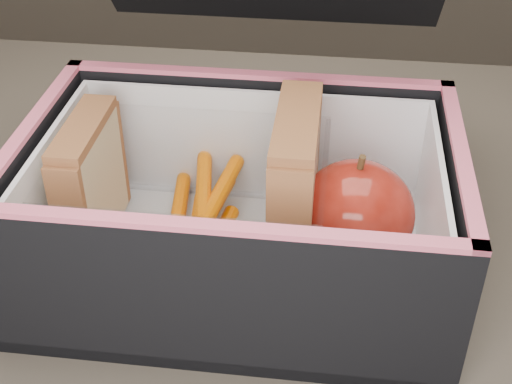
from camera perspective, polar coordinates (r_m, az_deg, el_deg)
kitchen_table at (r=0.58m, az=1.50°, el=-14.69°), size 1.20×0.80×0.75m
lunch_bag at (r=0.49m, az=-1.22°, el=-0.39°), size 0.29×0.32×0.25m
plastic_tub at (r=0.51m, az=-5.15°, el=-0.86°), size 0.19×0.13×0.08m
sandwich_left at (r=0.52m, az=-13.08°, el=0.80°), size 0.02×0.08×0.09m
sandwich_right at (r=0.49m, az=3.11°, el=0.38°), size 0.03×0.10×0.11m
carrot_sticks at (r=0.52m, az=-4.33°, el=-2.09°), size 0.06×0.14×0.03m
paper_napkin at (r=0.52m, az=7.88°, el=-5.37°), size 0.10×0.10×0.01m
red_apple at (r=0.49m, az=8.00°, el=-1.72°), size 0.10×0.10×0.08m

